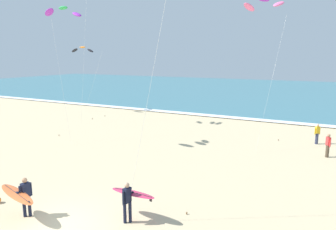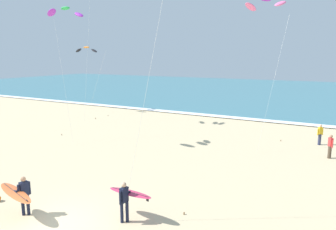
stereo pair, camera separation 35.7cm
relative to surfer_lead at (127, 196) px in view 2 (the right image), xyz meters
name	(u,v)px [view 2 (the right image)]	position (x,y,z in m)	size (l,w,h in m)	color
ground_plane	(53,228)	(-2.21, -1.86, -1.04)	(160.00, 160.00, 0.00)	#D1BA8E
ocean_water	(281,92)	(-2.21, 52.74, -1.00)	(160.00, 60.00, 0.08)	teal
shoreline_foam	(236,118)	(-2.21, 23.04, -0.96)	(160.00, 1.35, 0.01)	white
surfer_lead	(127,196)	(0.00, 0.00, 0.00)	(2.15, 0.95, 1.71)	black
surfer_trailing	(20,193)	(-4.05, -1.87, 0.01)	(2.36, 1.13, 1.71)	black
kite_arc_emerald_mid	(65,12)	(-10.33, 7.24, 8.66)	(3.99, 2.89, 10.06)	purple
kite_arc_violet_far	(265,4)	(2.62, 11.57, 8.85)	(2.72, 5.02, 10.26)	pink
kite_arc_amber_low	(86,50)	(-19.60, 19.12, 6.40)	(5.34, 3.02, 7.80)	black
bystander_yellow_top	(320,134)	(6.29, 15.98, -0.23)	(0.39, 0.37, 1.59)	#2D334C
bystander_red_top	(330,146)	(7.04, 12.79, -0.23)	(0.32, 0.44, 1.59)	#4C3D2D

